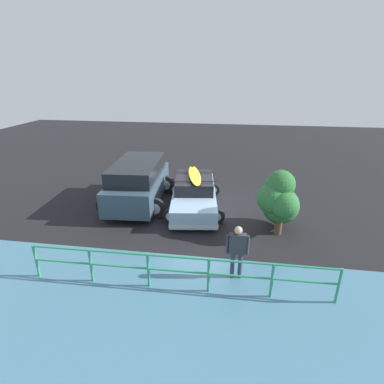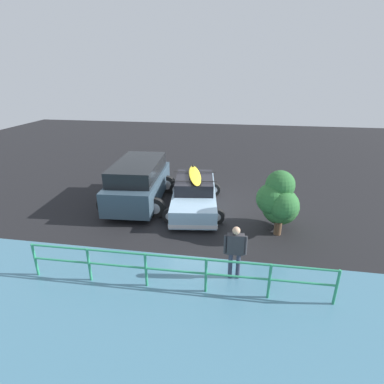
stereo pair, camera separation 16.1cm
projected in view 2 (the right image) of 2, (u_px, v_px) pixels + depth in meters
name	position (u px, v px, depth m)	size (l,w,h in m)	color
ground_plane	(201.00, 208.00, 12.59)	(44.00, 44.00, 0.02)	black
sedan_car	(194.00, 194.00, 12.45)	(2.68, 4.65, 1.58)	#8CADC6
suv_car	(139.00, 182.00, 12.79)	(2.92, 4.64, 1.86)	#334756
person_bystander	(235.00, 248.00, 8.00)	(0.62, 0.21, 1.59)	#33384C
railing_fence	(175.00, 267.00, 7.69)	(7.99, 0.19, 1.01)	#2D9366
bush_near_left	(278.00, 202.00, 10.29)	(1.61, 2.10, 2.35)	brown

